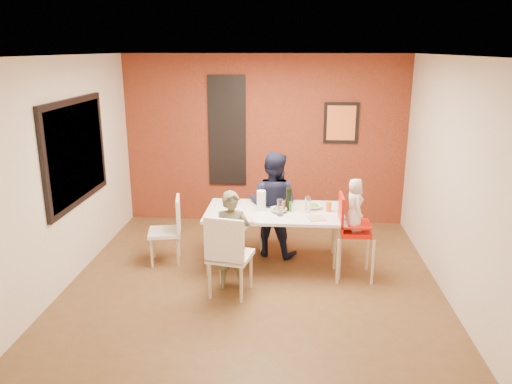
# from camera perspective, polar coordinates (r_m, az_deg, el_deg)

# --- Properties ---
(ground) EXTENTS (4.50, 4.50, 0.00)m
(ground) POSITION_cam_1_polar(r_m,az_deg,el_deg) (6.32, -0.20, -9.95)
(ground) COLOR brown
(ground) RESTS_ON ground
(ceiling) EXTENTS (4.50, 4.50, 0.02)m
(ceiling) POSITION_cam_1_polar(r_m,az_deg,el_deg) (5.67, -0.22, 15.35)
(ceiling) COLOR white
(ceiling) RESTS_ON wall_back
(wall_back) EXTENTS (4.50, 0.02, 2.70)m
(wall_back) POSITION_cam_1_polar(r_m,az_deg,el_deg) (8.05, 0.99, 5.92)
(wall_back) COLOR beige
(wall_back) RESTS_ON ground
(wall_front) EXTENTS (4.50, 0.02, 2.70)m
(wall_front) POSITION_cam_1_polar(r_m,az_deg,el_deg) (3.72, -2.81, -6.50)
(wall_front) COLOR beige
(wall_front) RESTS_ON ground
(wall_left) EXTENTS (0.02, 4.50, 2.70)m
(wall_left) POSITION_cam_1_polar(r_m,az_deg,el_deg) (6.42, -20.69, 2.23)
(wall_left) COLOR beige
(wall_left) RESTS_ON ground
(wall_right) EXTENTS (0.02, 4.50, 2.70)m
(wall_right) POSITION_cam_1_polar(r_m,az_deg,el_deg) (6.11, 21.33, 1.50)
(wall_right) COLOR beige
(wall_right) RESTS_ON ground
(brick_accent_wall) EXTENTS (4.50, 0.02, 2.70)m
(brick_accent_wall) POSITION_cam_1_polar(r_m,az_deg,el_deg) (8.03, 0.99, 5.90)
(brick_accent_wall) COLOR maroon
(brick_accent_wall) RESTS_ON ground
(picture_window_frame) EXTENTS (0.05, 1.70, 1.30)m
(picture_window_frame) POSITION_cam_1_polar(r_m,az_deg,el_deg) (6.54, -19.91, 4.35)
(picture_window_frame) COLOR black
(picture_window_frame) RESTS_ON wall_left
(picture_window_pane) EXTENTS (0.02, 1.55, 1.15)m
(picture_window_pane) POSITION_cam_1_polar(r_m,az_deg,el_deg) (6.54, -19.79, 4.35)
(picture_window_pane) COLOR black
(picture_window_pane) RESTS_ON wall_left
(glassblock_strip) EXTENTS (0.55, 0.03, 1.70)m
(glassblock_strip) POSITION_cam_1_polar(r_m,az_deg,el_deg) (8.04, -3.32, 6.98)
(glassblock_strip) COLOR #B5BDC5
(glassblock_strip) RESTS_ON wall_back
(glassblock_surround) EXTENTS (0.60, 0.03, 1.76)m
(glassblock_surround) POSITION_cam_1_polar(r_m,az_deg,el_deg) (8.04, -3.33, 6.97)
(glassblock_surround) COLOR black
(glassblock_surround) RESTS_ON wall_back
(art_print_frame) EXTENTS (0.54, 0.03, 0.64)m
(art_print_frame) POSITION_cam_1_polar(r_m,az_deg,el_deg) (7.99, 9.70, 7.80)
(art_print_frame) COLOR black
(art_print_frame) RESTS_ON wall_back
(art_print_canvas) EXTENTS (0.44, 0.01, 0.54)m
(art_print_canvas) POSITION_cam_1_polar(r_m,az_deg,el_deg) (7.97, 9.71, 7.78)
(art_print_canvas) COLOR orange
(art_print_canvas) RESTS_ON wall_back
(dining_table) EXTENTS (1.79, 1.00, 0.74)m
(dining_table) POSITION_cam_1_polar(r_m,az_deg,el_deg) (6.51, 2.15, -2.70)
(dining_table) COLOR white
(dining_table) RESTS_ON ground
(chair_near) EXTENTS (0.55, 0.55, 1.00)m
(chair_near) POSITION_cam_1_polar(r_m,az_deg,el_deg) (5.69, -3.24, -6.88)
(chair_near) COLOR white
(chair_near) RESTS_ON ground
(chair_far) EXTENTS (0.44, 0.44, 0.90)m
(chair_far) POSITION_cam_1_polar(r_m,az_deg,el_deg) (7.11, 1.95, -2.52)
(chair_far) COLOR white
(chair_far) RESTS_ON ground
(chair_left) EXTENTS (0.49, 0.49, 0.90)m
(chair_left) POSITION_cam_1_polar(r_m,az_deg,el_deg) (6.72, -9.75, -3.91)
(chair_left) COLOR white
(chair_left) RESTS_ON ground
(high_chair) EXTENTS (0.46, 0.46, 1.07)m
(high_chair) POSITION_cam_1_polar(r_m,az_deg,el_deg) (6.25, 10.76, -4.12)
(high_chair) COLOR red
(high_chair) RESTS_ON ground
(child_near) EXTENTS (0.46, 0.32, 1.20)m
(child_near) POSITION_cam_1_polar(r_m,az_deg,el_deg) (5.90, -2.77, -5.58)
(child_near) COLOR brown
(child_near) RESTS_ON ground
(child_far) EXTENTS (0.84, 0.74, 1.45)m
(child_far) POSITION_cam_1_polar(r_m,az_deg,el_deg) (6.81, 1.94, -1.39)
(child_far) COLOR black
(child_far) RESTS_ON ground
(toddler) EXTENTS (0.28, 0.36, 0.65)m
(toddler) POSITION_cam_1_polar(r_m,az_deg,el_deg) (6.16, 11.19, -1.41)
(toddler) COLOR beige
(toddler) RESTS_ON high_chair
(plate_near_left) EXTENTS (0.27, 0.27, 0.01)m
(plate_near_left) POSITION_cam_1_polar(r_m,az_deg,el_deg) (6.13, -1.35, -3.21)
(plate_near_left) COLOR white
(plate_near_left) RESTS_ON dining_table
(plate_far_mid) EXTENTS (0.27, 0.27, 0.01)m
(plate_far_mid) POSITION_cam_1_polar(r_m,az_deg,el_deg) (6.76, 3.07, -1.35)
(plate_far_mid) COLOR silver
(plate_far_mid) RESTS_ON dining_table
(plate_near_right) EXTENTS (0.24, 0.24, 0.01)m
(plate_near_right) POSITION_cam_1_polar(r_m,az_deg,el_deg) (6.23, 6.93, -3.01)
(plate_near_right) COLOR silver
(plate_near_right) RESTS_ON dining_table
(plate_far_left) EXTENTS (0.22, 0.22, 0.01)m
(plate_far_left) POSITION_cam_1_polar(r_m,az_deg,el_deg) (6.82, -2.68, -1.20)
(plate_far_left) COLOR white
(plate_far_left) RESTS_ON dining_table
(salad_bowl_a) EXTENTS (0.25, 0.25, 0.05)m
(salad_bowl_a) POSITION_cam_1_polar(r_m,az_deg,el_deg) (6.44, 2.61, -2.07)
(salad_bowl_a) COLOR silver
(salad_bowl_a) RESTS_ON dining_table
(salad_bowl_b) EXTENTS (0.25, 0.25, 0.05)m
(salad_bowl_b) POSITION_cam_1_polar(r_m,az_deg,el_deg) (6.61, 6.59, -1.67)
(salad_bowl_b) COLOR white
(salad_bowl_b) RESTS_ON dining_table
(wine_bottle) EXTENTS (0.08, 0.08, 0.29)m
(wine_bottle) POSITION_cam_1_polar(r_m,az_deg,el_deg) (6.48, 3.73, -0.85)
(wine_bottle) COLOR black
(wine_bottle) RESTS_ON dining_table
(wine_glass_a) EXTENTS (0.08, 0.08, 0.22)m
(wine_glass_a) POSITION_cam_1_polar(r_m,az_deg,el_deg) (6.27, 2.76, -1.77)
(wine_glass_a) COLOR silver
(wine_glass_a) RESTS_ON dining_table
(wine_glass_b) EXTENTS (0.07, 0.07, 0.21)m
(wine_glass_b) POSITION_cam_1_polar(r_m,az_deg,el_deg) (6.43, 5.93, -1.42)
(wine_glass_b) COLOR white
(wine_glass_b) RESTS_ON dining_table
(paper_towel_roll) EXTENTS (0.12, 0.12, 0.26)m
(paper_towel_roll) POSITION_cam_1_polar(r_m,az_deg,el_deg) (6.46, 0.61, -1.00)
(paper_towel_roll) COLOR white
(paper_towel_roll) RESTS_ON dining_table
(condiment_red) EXTENTS (0.04, 0.04, 0.15)m
(condiment_red) POSITION_cam_1_polar(r_m,az_deg,el_deg) (6.40, 3.10, -1.73)
(condiment_red) COLOR red
(condiment_red) RESTS_ON dining_table
(condiment_green) EXTENTS (0.04, 0.04, 0.14)m
(condiment_green) POSITION_cam_1_polar(r_m,az_deg,el_deg) (6.44, 3.95, -1.69)
(condiment_green) COLOR #276822
(condiment_green) RESTS_ON dining_table
(condiment_brown) EXTENTS (0.03, 0.03, 0.13)m
(condiment_brown) POSITION_cam_1_polar(r_m,az_deg,el_deg) (6.46, 3.22, -1.61)
(condiment_brown) COLOR brown
(condiment_brown) RESTS_ON dining_table
(sippy_cup) EXTENTS (0.07, 0.07, 0.12)m
(sippy_cup) POSITION_cam_1_polar(r_m,az_deg,el_deg) (6.51, 8.30, -1.69)
(sippy_cup) COLOR orange
(sippy_cup) RESTS_ON dining_table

